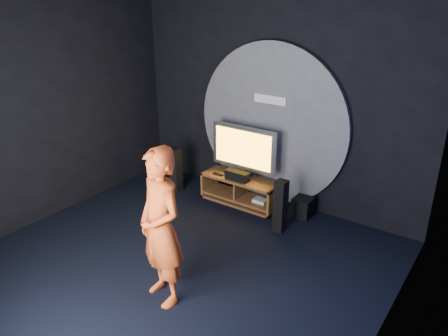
# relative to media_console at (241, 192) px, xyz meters

# --- Properties ---
(floor) EXTENTS (5.00, 5.00, 0.00)m
(floor) POSITION_rel_media_console_xyz_m (0.29, -2.05, -0.20)
(floor) COLOR black
(floor) RESTS_ON ground
(back_wall) EXTENTS (5.00, 0.04, 3.50)m
(back_wall) POSITION_rel_media_console_xyz_m (0.29, 0.45, 1.55)
(back_wall) COLOR black
(back_wall) RESTS_ON ground
(left_wall) EXTENTS (0.04, 5.00, 3.50)m
(left_wall) POSITION_rel_media_console_xyz_m (-2.21, -2.05, 1.55)
(left_wall) COLOR black
(left_wall) RESTS_ON ground
(right_wall) EXTENTS (0.04, 5.00, 3.50)m
(right_wall) POSITION_rel_media_console_xyz_m (2.79, -2.05, 1.55)
(right_wall) COLOR black
(right_wall) RESTS_ON ground
(wall_disc_panel) EXTENTS (2.60, 0.11, 2.60)m
(wall_disc_panel) POSITION_rel_media_console_xyz_m (0.29, 0.39, 1.11)
(wall_disc_panel) COLOR #515156
(wall_disc_panel) RESTS_ON ground
(media_console) EXTENTS (1.32, 0.45, 0.45)m
(media_console) POSITION_rel_media_console_xyz_m (0.00, 0.00, 0.00)
(media_console) COLOR brown
(media_console) RESTS_ON ground
(tv) EXTENTS (1.15, 0.22, 0.85)m
(tv) POSITION_rel_media_console_xyz_m (-0.01, 0.07, 0.72)
(tv) COLOR #B2B2B9
(tv) RESTS_ON media_console
(center_speaker) EXTENTS (0.40, 0.15, 0.15)m
(center_speaker) POSITION_rel_media_console_xyz_m (-0.01, -0.11, 0.33)
(center_speaker) COLOR black
(center_speaker) RESTS_ON media_console
(remote) EXTENTS (0.18, 0.05, 0.02)m
(remote) POSITION_rel_media_console_xyz_m (-0.38, -0.12, 0.27)
(remote) COLOR black
(remote) RESTS_ON media_console
(tower_speaker_left) EXTENTS (0.16, 0.18, 0.79)m
(tower_speaker_left) POSITION_rel_media_console_xyz_m (-1.17, -0.27, 0.20)
(tower_speaker_left) COLOR black
(tower_speaker_left) RESTS_ON ground
(tower_speaker_right) EXTENTS (0.16, 0.18, 0.79)m
(tower_speaker_right) POSITION_rel_media_console_xyz_m (0.95, -0.42, 0.20)
(tower_speaker_right) COLOR black
(tower_speaker_right) RESTS_ON ground
(subwoofer) EXTENTS (0.28, 0.28, 0.31)m
(subwoofer) POSITION_rel_media_console_xyz_m (1.04, 0.16, -0.04)
(subwoofer) COLOR black
(subwoofer) RESTS_ON ground
(player) EXTENTS (0.77, 0.62, 1.84)m
(player) POSITION_rel_media_console_xyz_m (0.59, -2.51, 0.72)
(player) COLOR #D34C1C
(player) RESTS_ON ground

